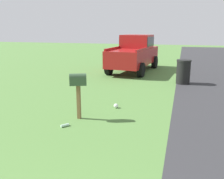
{
  "coord_description": "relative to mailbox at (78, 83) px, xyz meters",
  "views": [
    {
      "loc": [
        0.32,
        -1.33,
        2.45
      ],
      "look_at": [
        5.62,
        0.19,
        1.08
      ],
      "focal_mm": 39.39,
      "sensor_mm": 36.0,
      "label": 1
    }
  ],
  "objects": [
    {
      "name": "mailbox",
      "position": [
        0.0,
        0.0,
        0.0
      ],
      "size": [
        0.36,
        0.5,
        1.28
      ],
      "rotation": [
        0.0,
        0.0,
        0.38
      ],
      "color": "brown",
      "rests_on": "ground"
    },
    {
      "name": "litter_bottle_midfield_b",
      "position": [
        -0.66,
        0.12,
        -0.98
      ],
      "size": [
        0.22,
        0.19,
        0.07
      ],
      "primitive_type": "cylinder",
      "rotation": [
        0.0,
        1.57,
        5.63
      ],
      "color": "#B2D8BF",
      "rests_on": "ground"
    },
    {
      "name": "litter_bag_by_mailbox",
      "position": [
        1.18,
        -0.75,
        -0.94
      ],
      "size": [
        0.14,
        0.14,
        0.14
      ],
      "primitive_type": "sphere",
      "color": "silver",
      "rests_on": "ground"
    },
    {
      "name": "trash_bin",
      "position": [
        5.45,
        -2.75,
        -0.46
      ],
      "size": [
        0.64,
        0.64,
        1.09
      ],
      "color": "black",
      "rests_on": "ground"
    },
    {
      "name": "pickup_truck",
      "position": [
        8.34,
        0.05,
        0.09
      ],
      "size": [
        5.07,
        2.46,
        2.09
      ],
      "rotation": [
        0.0,
        0.0,
        -0.1
      ],
      "color": "maroon",
      "rests_on": "ground"
    }
  ]
}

